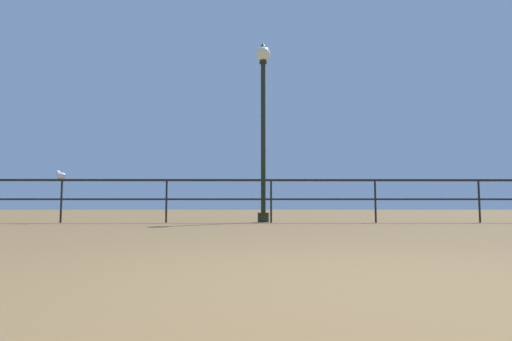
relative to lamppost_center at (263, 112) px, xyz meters
The scene contains 4 objects.
ground_plane 8.09m from the lamppost_center, 88.73° to the right, with size 60.00×60.00×0.00m, color brown.
pier_railing 1.89m from the lamppost_center, 58.41° to the right, with size 23.65×0.05×0.98m.
lamppost_center is the anchor object (origin of this frame).
seagull_on_rail 4.85m from the lamppost_center, behind, with size 0.39×0.27×0.20m.
Camera 1 is at (-0.41, -1.87, 0.41)m, focal length 28.73 mm.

